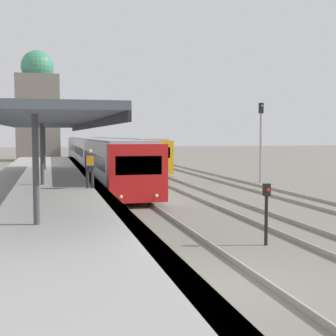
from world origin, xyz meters
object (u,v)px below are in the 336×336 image
Objects in this scene: train_far at (118,149)px; signal_mast_far at (261,133)px; train_near at (93,153)px; signal_post_near at (266,207)px; person_on_platform at (90,165)px.

train_far is 26.69m from signal_mast_far.
train_near is 8.11× the size of signal_mast_far.
train_far is 22.56× the size of signal_post_near.
person_on_platform is at bearing 121.80° from signal_post_near.
train_near reaches higher than signal_post_near.
train_far is at bearing 87.64° from signal_post_near.
person_on_platform is 22.31m from train_near.
signal_mast_far is at bearing 65.17° from signal_post_near.
train_near reaches higher than train_far.
person_on_platform is 15.51m from signal_mast_far.
signal_mast_far reaches higher than train_far.
train_near is (2.14, 22.20, -0.34)m from person_on_platform.
person_on_platform is 0.91× the size of signal_post_near.
train_far reaches higher than person_on_platform.
signal_post_near is at bearing -85.37° from train_near.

